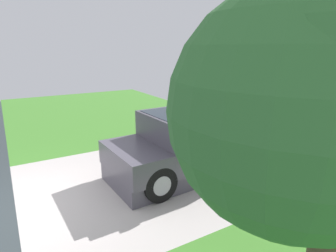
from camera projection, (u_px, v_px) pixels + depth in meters
The scene contains 4 objects.
pickup_truck at pixel (190, 145), 7.49m from camera, with size 2.23×5.11×1.65m.
person_with_hat at pixel (177, 125), 8.73m from camera, with size 0.51×0.47×1.67m.
handbag at pixel (169, 152), 8.71m from camera, with size 0.35×0.17×0.46m.
front_yard_tree at pixel (320, 105), 2.41m from camera, with size 2.50×2.55×4.01m.
Camera 1 is at (6.01, 0.07, 3.26)m, focal length 30.45 mm.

